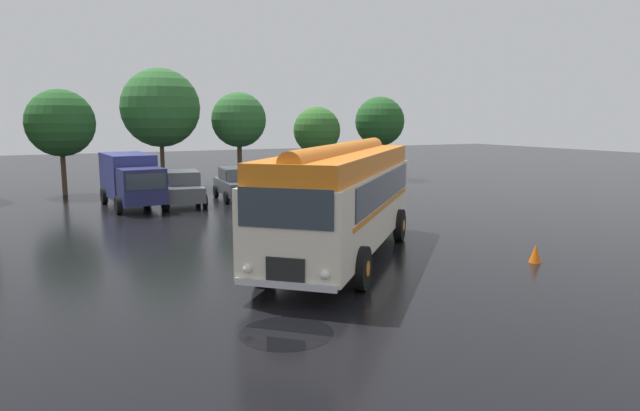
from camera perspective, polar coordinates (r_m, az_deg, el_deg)
ground_plane at (r=17.50m, az=0.80°, el=-5.17°), size 120.00×120.00×0.00m
vintage_bus at (r=17.10m, az=2.26°, el=0.96°), size 8.71×9.00×3.49m
car_near_left at (r=28.75m, az=-13.55°, el=1.75°), size 2.39×4.39×1.66m
car_mid_left at (r=30.12m, az=-8.28°, el=2.21°), size 2.24×4.33×1.66m
car_mid_right at (r=31.12m, az=-3.60°, el=2.49°), size 1.96×4.20×1.66m
box_van at (r=28.92m, az=-18.38°, el=2.62°), size 2.57×5.87×2.50m
tree_left_of_centre at (r=34.44m, az=-24.52°, el=7.55°), size 3.66×3.66×5.80m
tree_centre at (r=36.51m, az=-15.55°, el=9.43°), size 4.77×4.77×7.24m
tree_right_of_centre at (r=37.21m, az=-8.17°, el=8.43°), size 3.49×3.49×5.87m
tree_far_right at (r=38.39m, az=-0.23°, el=7.53°), size 3.14×3.14×4.99m
tree_extra_right at (r=40.28m, az=6.09°, el=8.35°), size 3.42×3.42×5.72m
traffic_cone at (r=17.94m, az=20.74°, el=-4.50°), size 0.36×0.36×0.55m
puddle_patch at (r=11.53m, az=-3.40°, el=-12.60°), size 1.88×1.88×0.01m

